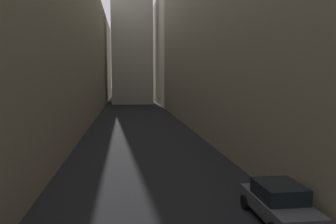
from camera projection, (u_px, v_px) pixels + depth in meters
The scene contains 4 objects.
ground_plane at pixel (137, 121), 43.35m from camera, with size 264.00×264.00×0.00m, color black.
building_block_left at pixel (51, 46), 43.06m from camera, with size 10.50×108.00×18.90m, color gray.
building_block_right at pixel (217, 34), 45.51m from camera, with size 10.63×108.00×22.73m, color gray.
parked_car_right_third at pixel (279, 202), 13.07m from camera, with size 1.94×4.10×1.49m.
Camera 1 is at (-1.40, 4.83, 5.52)m, focal length 36.44 mm.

